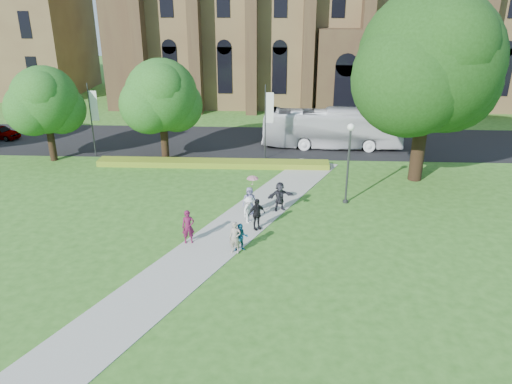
# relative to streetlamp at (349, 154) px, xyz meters

# --- Properties ---
(ground) EXTENTS (160.00, 160.00, 0.00)m
(ground) POSITION_rel_streetlamp_xyz_m (-7.50, -6.50, -3.30)
(ground) COLOR #31621D
(ground) RESTS_ON ground
(road) EXTENTS (160.00, 10.00, 0.02)m
(road) POSITION_rel_streetlamp_xyz_m (-7.50, 13.50, -3.29)
(road) COLOR black
(road) RESTS_ON ground
(footpath) EXTENTS (15.58, 28.54, 0.04)m
(footpath) POSITION_rel_streetlamp_xyz_m (-7.50, -5.50, -3.28)
(footpath) COLOR #B2B2A8
(footpath) RESTS_ON ground
(flower_hedge) EXTENTS (18.00, 1.40, 0.45)m
(flower_hedge) POSITION_rel_streetlamp_xyz_m (-9.50, 6.70, -3.07)
(flower_hedge) COLOR #ACB123
(flower_hedge) RESTS_ON ground
(streetlamp) EXTENTS (0.44, 0.44, 5.24)m
(streetlamp) POSITION_rel_streetlamp_xyz_m (0.00, 0.00, 0.00)
(streetlamp) COLOR #38383D
(streetlamp) RESTS_ON ground
(large_tree) EXTENTS (9.60, 9.60, 13.20)m
(large_tree) POSITION_rel_streetlamp_xyz_m (5.50, 4.50, 5.07)
(large_tree) COLOR #332114
(large_tree) RESTS_ON ground
(street_tree_0) EXTENTS (5.20, 5.20, 7.50)m
(street_tree_0) POSITION_rel_streetlamp_xyz_m (-22.50, 7.50, 1.58)
(street_tree_0) COLOR #332114
(street_tree_0) RESTS_ON ground
(street_tree_1) EXTENTS (5.60, 5.60, 8.05)m
(street_tree_1) POSITION_rel_streetlamp_xyz_m (-13.50, 8.00, 1.93)
(street_tree_1) COLOR #332114
(street_tree_1) RESTS_ON ground
(banner_pole_0) EXTENTS (0.70, 0.10, 6.00)m
(banner_pole_0) POSITION_rel_streetlamp_xyz_m (-5.39, 8.70, 0.09)
(banner_pole_0) COLOR #38383D
(banner_pole_0) RESTS_ON ground
(banner_pole_1) EXTENTS (0.70, 0.10, 6.00)m
(banner_pole_1) POSITION_rel_streetlamp_xyz_m (-19.39, 8.70, 0.09)
(banner_pole_1) COLOR #38383D
(banner_pole_1) RESTS_ON ground
(tour_coach) EXTENTS (12.03, 3.22, 3.32)m
(tour_coach) POSITION_rel_streetlamp_xyz_m (0.11, 12.18, -1.61)
(tour_coach) COLOR silver
(tour_coach) RESTS_ON road
(car_0) EXTENTS (3.90, 2.38, 1.24)m
(car_0) POSITION_rel_streetlamp_xyz_m (-29.96, 13.32, -2.66)
(car_0) COLOR gray
(car_0) RESTS_ON road
(pedestrian_0) EXTENTS (0.77, 0.60, 1.88)m
(pedestrian_0) POSITION_rel_streetlamp_xyz_m (-9.16, -6.01, -2.32)
(pedestrian_0) COLOR #5D1537
(pedestrian_0) RESTS_ON footpath
(pedestrian_1) EXTENTS (0.86, 0.74, 1.54)m
(pedestrian_1) POSITION_rel_streetlamp_xyz_m (-6.25, -6.76, -2.49)
(pedestrian_1) COLOR #185578
(pedestrian_1) RESTS_ON footpath
(pedestrian_2) EXTENTS (1.02, 1.22, 1.63)m
(pedestrian_2) POSITION_rel_streetlamp_xyz_m (-6.05, -3.34, -2.44)
(pedestrian_2) COLOR white
(pedestrian_2) RESTS_ON footpath
(pedestrian_3) EXTENTS (1.17, 0.97, 1.87)m
(pedestrian_3) POSITION_rel_streetlamp_xyz_m (-5.56, -4.19, -2.32)
(pedestrian_3) COLOR black
(pedestrian_3) RESTS_ON footpath
(pedestrian_4) EXTENTS (0.90, 0.63, 1.76)m
(pedestrian_4) POSITION_rel_streetlamp_xyz_m (-6.09, -2.19, -2.38)
(pedestrian_4) COLOR slate
(pedestrian_4) RESTS_ON footpath
(pedestrian_5) EXTENTS (1.80, 1.15, 1.85)m
(pedestrian_5) POSITION_rel_streetlamp_xyz_m (-4.25, -1.49, -2.33)
(pedestrian_5) COLOR #27262D
(pedestrian_5) RESTS_ON footpath
(pedestrian_6) EXTENTS (0.68, 0.50, 1.74)m
(pedestrian_6) POSITION_rel_streetlamp_xyz_m (-6.54, -6.99, -2.39)
(pedestrian_6) COLOR gray
(pedestrian_6) RESTS_ON footpath
(parasol) EXTENTS (0.79, 0.79, 0.61)m
(parasol) POSITION_rel_streetlamp_xyz_m (-5.91, -2.09, -1.19)
(parasol) COLOR #EEADA8
(parasol) RESTS_ON pedestrian_4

